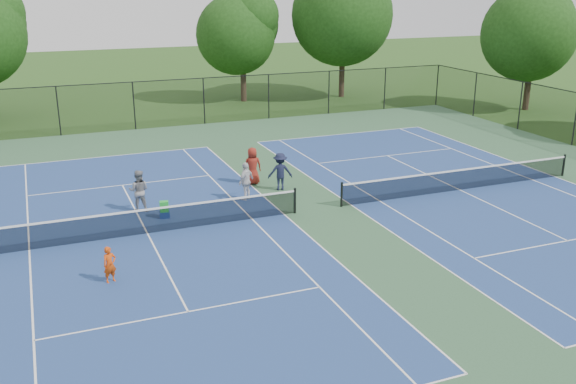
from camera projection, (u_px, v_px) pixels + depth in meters
name	position (u px, v px, depth m)	size (l,w,h in m)	color
ground	(318.00, 210.00, 26.35)	(140.00, 140.00, 0.00)	#234716
court_pad	(318.00, 210.00, 26.35)	(36.00, 36.00, 0.01)	#325938
tennis_court_left	(147.00, 231.00, 23.84)	(12.00, 23.83, 1.07)	navy
tennis_court_right	(460.00, 188.00, 28.81)	(12.00, 23.83, 1.07)	navy
perimeter_fence	(319.00, 173.00, 25.85)	(36.08, 36.08, 3.02)	black
tree_back_c	(242.00, 29.00, 48.43)	(6.00, 6.00, 8.40)	#2D2116
tree_back_d	(343.00, 9.00, 49.97)	(7.80, 7.80, 10.37)	#2D2116
tree_side_e	(535.00, 28.00, 45.03)	(6.60, 6.60, 8.87)	#2D2116
child_player	(110.00, 265.00, 19.88)	(0.43, 0.28, 1.18)	#D1430D
instructor	(139.00, 191.00, 26.00)	(0.84, 0.65, 1.73)	gray
bystander_a	(246.00, 181.00, 27.36)	(0.97, 0.40, 1.66)	silver
bystander_b	(280.00, 172.00, 28.64)	(1.10, 0.63, 1.70)	#171B33
bystander_c	(253.00, 166.00, 29.46)	(0.84, 0.55, 1.73)	maroon
ball_crate	(165.00, 215.00, 25.42)	(0.39, 0.27, 0.27)	navy
ball_hopper	(164.00, 206.00, 25.32)	(0.34, 0.26, 0.42)	green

